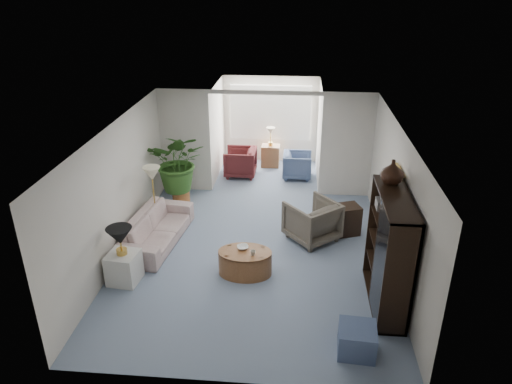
# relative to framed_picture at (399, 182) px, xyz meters

# --- Properties ---
(floor) EXTENTS (6.00, 6.00, 0.00)m
(floor) POSITION_rel_framed_picture_xyz_m (-2.46, 0.10, -1.70)
(floor) COLOR #7D8FA5
(floor) RESTS_ON ground
(sunroom_floor) EXTENTS (2.60, 2.60, 0.00)m
(sunroom_floor) POSITION_rel_framed_picture_xyz_m (-2.46, 4.20, -1.70)
(sunroom_floor) COLOR #7D8FA5
(sunroom_floor) RESTS_ON ground
(back_pier_left) EXTENTS (1.20, 0.12, 2.50)m
(back_pier_left) POSITION_rel_framed_picture_xyz_m (-4.36, 3.10, -0.45)
(back_pier_left) COLOR silver
(back_pier_left) RESTS_ON ground
(back_pier_right) EXTENTS (1.20, 0.12, 2.50)m
(back_pier_right) POSITION_rel_framed_picture_xyz_m (-0.56, 3.10, -0.45)
(back_pier_right) COLOR silver
(back_pier_right) RESTS_ON ground
(back_header) EXTENTS (2.60, 0.12, 0.10)m
(back_header) POSITION_rel_framed_picture_xyz_m (-2.46, 3.10, 0.75)
(back_header) COLOR silver
(back_header) RESTS_ON back_pier_left
(window_pane) EXTENTS (2.20, 0.02, 1.50)m
(window_pane) POSITION_rel_framed_picture_xyz_m (-2.46, 5.28, -0.30)
(window_pane) COLOR white
(window_blinds) EXTENTS (2.20, 0.02, 1.50)m
(window_blinds) POSITION_rel_framed_picture_xyz_m (-2.46, 5.25, -0.30)
(window_blinds) COLOR white
(framed_picture) EXTENTS (0.04, 0.50, 0.40)m
(framed_picture) POSITION_rel_framed_picture_xyz_m (0.00, 0.00, 0.00)
(framed_picture) COLOR #C2B29B
(sofa) EXTENTS (1.07, 2.20, 0.62)m
(sofa) POSITION_rel_framed_picture_xyz_m (-4.41, 0.54, -1.39)
(sofa) COLOR beige
(sofa) RESTS_ON ground
(end_table) EXTENTS (0.55, 0.55, 0.55)m
(end_table) POSITION_rel_framed_picture_xyz_m (-4.61, -0.81, -1.43)
(end_table) COLOR silver
(end_table) RESTS_ON ground
(table_lamp) EXTENTS (0.44, 0.44, 0.30)m
(table_lamp) POSITION_rel_framed_picture_xyz_m (-4.61, -0.81, -0.80)
(table_lamp) COLOR black
(table_lamp) RESTS_ON end_table
(floor_lamp) EXTENTS (0.36, 0.36, 0.28)m
(floor_lamp) POSITION_rel_framed_picture_xyz_m (-4.58, 1.07, -0.45)
(floor_lamp) COLOR #F9F2C6
(floor_lamp) RESTS_ON ground
(coffee_table) EXTENTS (1.16, 1.16, 0.45)m
(coffee_table) POSITION_rel_framed_picture_xyz_m (-2.56, -0.40, -1.47)
(coffee_table) COLOR brown
(coffee_table) RESTS_ON ground
(coffee_bowl) EXTENTS (0.24, 0.24, 0.05)m
(coffee_bowl) POSITION_rel_framed_picture_xyz_m (-2.61, -0.30, -1.23)
(coffee_bowl) COLOR white
(coffee_bowl) RESTS_ON coffee_table
(coffee_cup) EXTENTS (0.12, 0.12, 0.09)m
(coffee_cup) POSITION_rel_framed_picture_xyz_m (-2.41, -0.50, -1.21)
(coffee_cup) COLOR #B6AF9F
(coffee_cup) RESTS_ON coffee_table
(wingback_chair) EXTENTS (1.26, 1.26, 0.82)m
(wingback_chair) POSITION_rel_framed_picture_xyz_m (-1.36, 0.93, -1.29)
(wingback_chair) COLOR #5E564A
(wingback_chair) RESTS_ON ground
(side_table_dark) EXTENTS (0.62, 0.56, 0.62)m
(side_table_dark) POSITION_rel_framed_picture_xyz_m (-0.66, 1.23, -1.39)
(side_table_dark) COLOR black
(side_table_dark) RESTS_ON ground
(entertainment_cabinet) EXTENTS (0.45, 1.69, 1.88)m
(entertainment_cabinet) POSITION_rel_framed_picture_xyz_m (-0.23, -0.98, -0.76)
(entertainment_cabinet) COLOR black
(entertainment_cabinet) RESTS_ON ground
(cabinet_urn) EXTENTS (0.37, 0.37, 0.39)m
(cabinet_urn) POSITION_rel_framed_picture_xyz_m (-0.23, -0.48, 0.38)
(cabinet_urn) COLOR black
(cabinet_urn) RESTS_ON entertainment_cabinet
(ottoman) EXTENTS (0.56, 0.56, 0.41)m
(ottoman) POSITION_rel_framed_picture_xyz_m (-0.79, -2.19, -1.49)
(ottoman) COLOR slate
(ottoman) RESTS_ON ground
(plant_pot) EXTENTS (0.40, 0.40, 0.32)m
(plant_pot) POSITION_rel_framed_picture_xyz_m (-4.35, 2.35, -1.54)
(plant_pot) COLOR #AD6632
(plant_pot) RESTS_ON ground
(house_plant) EXTENTS (1.27, 1.10, 1.42)m
(house_plant) POSITION_rel_framed_picture_xyz_m (-4.35, 2.35, -0.67)
(house_plant) COLOR #2E5C1F
(house_plant) RESTS_ON plant_pot
(sunroom_chair_blue) EXTENTS (0.75, 0.73, 0.67)m
(sunroom_chair_blue) POSITION_rel_framed_picture_xyz_m (-1.68, 4.11, -1.36)
(sunroom_chair_blue) COLOR slate
(sunroom_chair_blue) RESTS_ON ground
(sunroom_chair_maroon) EXTENTS (0.83, 0.80, 0.74)m
(sunroom_chair_maroon) POSITION_rel_framed_picture_xyz_m (-3.18, 4.11, -1.33)
(sunroom_chair_maroon) COLOR #551D22
(sunroom_chair_maroon) RESTS_ON ground
(sunroom_table) EXTENTS (0.49, 0.39, 0.60)m
(sunroom_table) POSITION_rel_framed_picture_xyz_m (-2.43, 4.86, -1.40)
(sunroom_table) COLOR brown
(sunroom_table) RESTS_ON ground
(shelf_clutter) EXTENTS (0.30, 1.20, 1.06)m
(shelf_clutter) POSITION_rel_framed_picture_xyz_m (-0.28, -1.10, -0.61)
(shelf_clutter) COLOR #3A3836
(shelf_clutter) RESTS_ON entertainment_cabinet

